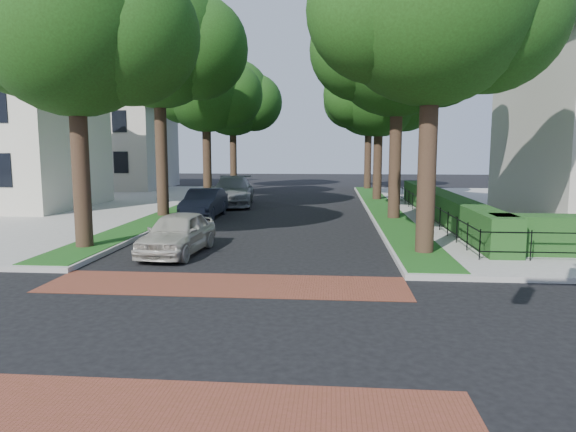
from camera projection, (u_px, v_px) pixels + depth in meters
The scene contains 20 objects.
ground at pixel (190, 330), 9.56m from camera, with size 120.00×120.00×0.00m, color black.
crosswalk_far at pixel (225, 285), 12.72m from camera, with size 9.00×2.20×0.01m, color brown.
crosswalk_near at pixel (120, 419), 6.40m from camera, with size 9.00×2.20×0.01m, color brown.
grass_strip_ne at pixel (383, 208), 27.96m from camera, with size 1.60×29.80×0.02m, color #154213.
grass_strip_nw at pixel (189, 206), 28.86m from camera, with size 1.60×29.80×0.02m, color #154213.
tree_right_near at pixel (435, 4), 15.25m from camera, with size 7.75×6.67×10.66m.
tree_right_mid at pixel (400, 45), 23.12m from camera, with size 8.25×7.09×11.22m.
tree_right_far at pixel (380, 92), 32.12m from camera, with size 7.25×6.23×9.74m.
tree_right_back at pixel (370, 99), 40.97m from camera, with size 7.50×6.45×10.20m.
tree_left_near at pixel (80, 24), 16.21m from camera, with size 7.50×6.45×10.20m.
tree_left_mid at pixel (162, 41), 23.99m from camera, with size 8.00×6.88×11.48m.
tree_left_far at pixel (208, 90), 33.01m from camera, with size 7.00×6.02×9.86m.
tree_left_back at pixel (234, 99), 41.88m from camera, with size 7.75×6.66×10.44m.
hedge_main_road at pixel (442, 206), 23.64m from camera, with size 1.00×18.00×1.20m, color #174216.
fence_main_road at pixel (424, 209), 23.72m from camera, with size 0.06×18.00×0.90m, color black, non-canonical shape.
house_left_near at pixel (0, 118), 27.98m from camera, with size 10.00×9.00×10.14m.
house_left_far at pixel (110, 128), 41.81m from camera, with size 10.00×9.00×10.14m.
parked_car_front at pixel (177, 233), 16.39m from camera, with size 1.60×3.96×1.35m, color #B6B2A4.
parked_car_middle at pixel (204, 203), 25.05m from camera, with size 1.50×4.30×1.42m, color black.
parked_car_rear at pixel (233, 191), 30.47m from camera, with size 2.37×5.84×1.69m, color gray.
Camera 1 is at (2.60, -9.02, 3.35)m, focal length 32.00 mm.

